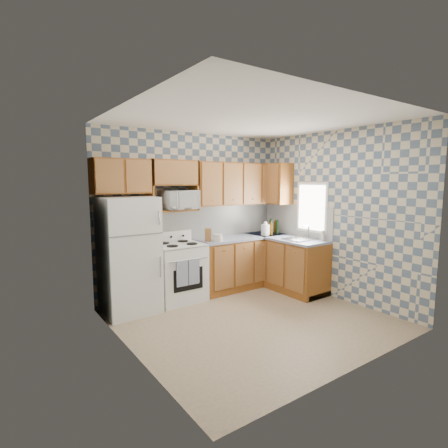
% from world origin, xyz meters
% --- Properties ---
extents(floor, '(3.40, 3.40, 0.00)m').
position_xyz_m(floor, '(0.00, 0.00, 0.00)').
color(floor, '#816B54').
rests_on(floor, ground).
extents(back_wall, '(3.40, 0.02, 2.70)m').
position_xyz_m(back_wall, '(0.00, 1.60, 1.35)').
color(back_wall, slate).
rests_on(back_wall, ground).
extents(right_wall, '(0.02, 3.20, 2.70)m').
position_xyz_m(right_wall, '(1.70, 0.00, 1.35)').
color(right_wall, slate).
rests_on(right_wall, ground).
extents(backsplash_back, '(2.60, 0.02, 0.56)m').
position_xyz_m(backsplash_back, '(0.40, 1.59, 1.20)').
color(backsplash_back, white).
rests_on(backsplash_back, back_wall).
extents(backsplash_right, '(0.02, 1.60, 0.56)m').
position_xyz_m(backsplash_right, '(1.69, 0.80, 1.20)').
color(backsplash_right, white).
rests_on(backsplash_right, right_wall).
extents(refrigerator, '(0.75, 0.70, 1.68)m').
position_xyz_m(refrigerator, '(-1.27, 1.25, 0.84)').
color(refrigerator, white).
rests_on(refrigerator, floor).
extents(stove_body, '(0.76, 0.65, 0.90)m').
position_xyz_m(stove_body, '(-0.47, 1.28, 0.45)').
color(stove_body, white).
rests_on(stove_body, floor).
extents(cooktop, '(0.76, 0.65, 0.02)m').
position_xyz_m(cooktop, '(-0.47, 1.28, 0.91)').
color(cooktop, silver).
rests_on(cooktop, stove_body).
extents(backguard, '(0.76, 0.08, 0.17)m').
position_xyz_m(backguard, '(-0.47, 1.55, 1.00)').
color(backguard, white).
rests_on(backguard, cooktop).
extents(dish_towel_left, '(0.19, 0.02, 0.39)m').
position_xyz_m(dish_towel_left, '(-0.58, 0.93, 0.53)').
color(dish_towel_left, navy).
rests_on(dish_towel_left, stove_body).
extents(dish_towel_right, '(0.19, 0.02, 0.39)m').
position_xyz_m(dish_towel_right, '(-0.39, 0.93, 0.53)').
color(dish_towel_right, navy).
rests_on(dish_towel_right, stove_body).
extents(base_cabinets_back, '(1.75, 0.60, 0.88)m').
position_xyz_m(base_cabinets_back, '(0.82, 1.30, 0.44)').
color(base_cabinets_back, brown).
rests_on(base_cabinets_back, floor).
extents(base_cabinets_right, '(0.60, 1.60, 0.88)m').
position_xyz_m(base_cabinets_right, '(1.40, 0.80, 0.44)').
color(base_cabinets_right, brown).
rests_on(base_cabinets_right, floor).
extents(countertop_back, '(1.77, 0.63, 0.04)m').
position_xyz_m(countertop_back, '(0.82, 1.30, 0.90)').
color(countertop_back, gray).
rests_on(countertop_back, base_cabinets_back).
extents(countertop_right, '(0.63, 1.60, 0.04)m').
position_xyz_m(countertop_right, '(1.40, 0.80, 0.90)').
color(countertop_right, gray).
rests_on(countertop_right, base_cabinets_right).
extents(upper_cabinets_back, '(1.75, 0.33, 0.74)m').
position_xyz_m(upper_cabinets_back, '(0.82, 1.44, 1.85)').
color(upper_cabinets_back, brown).
rests_on(upper_cabinets_back, back_wall).
extents(upper_cabinets_fridge, '(0.82, 0.33, 0.50)m').
position_xyz_m(upper_cabinets_fridge, '(-1.29, 1.44, 1.97)').
color(upper_cabinets_fridge, brown).
rests_on(upper_cabinets_fridge, back_wall).
extents(upper_cabinets_right, '(0.33, 0.70, 0.74)m').
position_xyz_m(upper_cabinets_right, '(1.53, 1.25, 1.85)').
color(upper_cabinets_right, brown).
rests_on(upper_cabinets_right, right_wall).
extents(microwave_shelf, '(0.80, 0.33, 0.03)m').
position_xyz_m(microwave_shelf, '(-0.47, 1.44, 1.44)').
color(microwave_shelf, brown).
rests_on(microwave_shelf, back_wall).
extents(microwave, '(0.58, 0.42, 0.31)m').
position_xyz_m(microwave, '(-0.38, 1.38, 1.60)').
color(microwave, white).
rests_on(microwave, microwave_shelf).
extents(sink, '(0.48, 0.40, 0.03)m').
position_xyz_m(sink, '(1.40, 0.45, 0.93)').
color(sink, '#B7B7BC').
rests_on(sink, countertop_right).
extents(window, '(0.02, 0.66, 0.86)m').
position_xyz_m(window, '(1.69, 0.45, 1.45)').
color(window, white).
rests_on(window, right_wall).
extents(bottle_0, '(0.06, 0.06, 0.27)m').
position_xyz_m(bottle_0, '(1.42, 1.18, 1.05)').
color(bottle_0, black).
rests_on(bottle_0, countertop_back).
extents(bottle_1, '(0.06, 0.06, 0.25)m').
position_xyz_m(bottle_1, '(1.52, 1.12, 1.05)').
color(bottle_1, black).
rests_on(bottle_1, countertop_back).
extents(bottle_2, '(0.06, 0.06, 0.23)m').
position_xyz_m(bottle_2, '(1.57, 1.22, 1.04)').
color(bottle_2, '#513108').
rests_on(bottle_2, countertop_back).
extents(bottle_3, '(0.06, 0.06, 0.21)m').
position_xyz_m(bottle_3, '(1.35, 1.10, 1.03)').
color(bottle_3, '#513108').
rests_on(bottle_3, countertop_back).
extents(knife_block, '(0.13, 0.13, 0.21)m').
position_xyz_m(knife_block, '(0.05, 1.21, 1.03)').
color(knife_block, brown).
rests_on(knife_block, countertop_back).
extents(electric_kettle, '(0.15, 0.15, 0.20)m').
position_xyz_m(electric_kettle, '(1.23, 1.13, 1.02)').
color(electric_kettle, white).
rests_on(electric_kettle, countertop_back).
extents(food_containers, '(0.18, 0.18, 0.12)m').
position_xyz_m(food_containers, '(0.17, 1.10, 0.98)').
color(food_containers, beige).
rests_on(food_containers, countertop_back).
extents(soap_bottle, '(0.06, 0.06, 0.17)m').
position_xyz_m(soap_bottle, '(1.62, 0.14, 1.01)').
color(soap_bottle, beige).
rests_on(soap_bottle, countertop_right).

